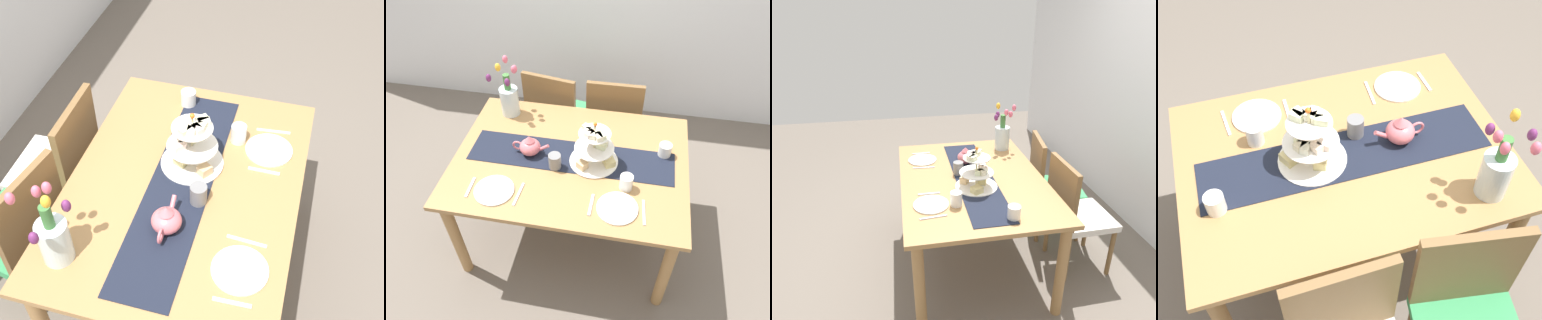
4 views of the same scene
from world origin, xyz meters
TOP-DOWN VIEW (x-y plane):
  - ground_plane at (0.00, 0.00)m, footprint 8.00×8.00m
  - dining_table at (0.00, 0.00)m, footprint 1.45×1.05m
  - chair_left at (-0.28, 0.75)m, footprint 0.49×0.49m
  - chair_right at (0.20, 0.75)m, footprint 0.43×0.43m
  - table_runner at (0.00, 0.01)m, footprint 1.28×0.28m
  - tiered_cake_stand at (0.15, -0.00)m, footprint 0.30×0.30m
  - teapot at (-0.26, 0.00)m, footprint 0.24×0.13m
  - tulip_vase at (-0.50, 0.38)m, footprint 0.21×0.21m
  - cream_jug at (0.57, 0.14)m, footprint 0.08×0.08m
  - dinner_plate_left at (-0.38, -0.34)m, footprint 0.23×0.23m
  - fork_left at (-0.52, -0.34)m, footprint 0.02×0.15m
  - knife_left at (-0.23, -0.34)m, footprint 0.02×0.17m
  - dinner_plate_right at (0.33, -0.34)m, footprint 0.23×0.23m
  - fork_right at (0.18, -0.34)m, footprint 0.02×0.15m
  - knife_right at (0.47, -0.34)m, footprint 0.03×0.17m
  - mug_grey at (-0.08, -0.09)m, footprint 0.08×0.08m
  - mug_white_text at (0.36, -0.18)m, footprint 0.08×0.08m

SIDE VIEW (x-z plane):
  - ground_plane at x=0.00m, z-range 0.00..0.00m
  - chair_left at x=-0.28m, z-range 0.05..0.96m
  - chair_right at x=0.20m, z-range 0.05..0.96m
  - dining_table at x=0.00m, z-range 0.27..1.03m
  - table_runner at x=0.00m, z-range 0.75..0.76m
  - fork_left at x=-0.52m, z-range 0.75..0.76m
  - knife_left at x=-0.23m, z-range 0.75..0.76m
  - fork_right at x=0.18m, z-range 0.75..0.76m
  - knife_right at x=0.47m, z-range 0.75..0.76m
  - dinner_plate_left at x=-0.38m, z-range 0.75..0.76m
  - dinner_plate_right at x=0.33m, z-range 0.75..0.76m
  - cream_jug at x=0.57m, z-range 0.75..0.84m
  - mug_white_text at x=0.36m, z-range 0.75..0.85m
  - mug_grey at x=-0.08m, z-range 0.76..0.85m
  - teapot at x=-0.26m, z-range 0.75..0.88m
  - tiered_cake_stand at x=0.15m, z-range 0.71..1.02m
  - tulip_vase at x=-0.50m, z-range 0.68..1.10m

